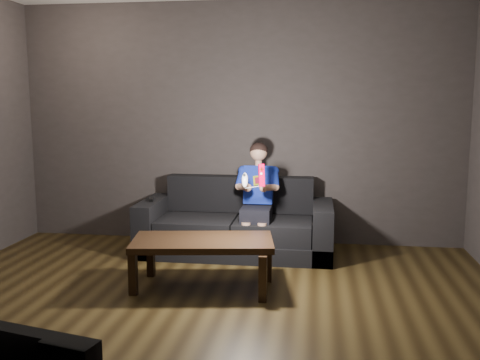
# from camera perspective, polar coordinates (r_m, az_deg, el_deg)

# --- Properties ---
(floor) EXTENTS (5.00, 5.00, 0.00)m
(floor) POSITION_cam_1_polar(r_m,az_deg,el_deg) (3.93, -5.54, -15.71)
(floor) COLOR black
(floor) RESTS_ON ground
(back_wall) EXTENTS (5.00, 0.04, 2.70)m
(back_wall) POSITION_cam_1_polar(r_m,az_deg,el_deg) (6.05, -0.15, 6.04)
(back_wall) COLOR #352F2E
(back_wall) RESTS_ON ground
(sofa) EXTENTS (2.02, 0.87, 0.78)m
(sofa) POSITION_cam_1_polar(r_m,az_deg,el_deg) (5.71, -0.40, -5.24)
(sofa) COLOR black
(sofa) RESTS_ON floor
(child) EXTENTS (0.45, 0.55, 1.11)m
(child) POSITION_cam_1_polar(r_m,az_deg,el_deg) (5.54, 1.86, -1.12)
(child) COLOR black
(child) RESTS_ON sofa
(wii_remote_red) EXTENTS (0.07, 0.09, 0.22)m
(wii_remote_red) POSITION_cam_1_polar(r_m,az_deg,el_deg) (5.08, 2.31, 0.51)
(wii_remote_red) COLOR #E80030
(wii_remote_red) RESTS_ON child
(nunchuk_white) EXTENTS (0.07, 0.10, 0.15)m
(nunchuk_white) POSITION_cam_1_polar(r_m,az_deg,el_deg) (5.11, 0.52, -0.01)
(nunchuk_white) COLOR white
(nunchuk_white) RESTS_ON child
(wii_remote_black) EXTENTS (0.08, 0.17, 0.03)m
(wii_remote_black) POSITION_cam_1_polar(r_m,az_deg,el_deg) (5.77, -9.47, -2.04)
(wii_remote_black) COLOR black
(wii_remote_black) RESTS_ON sofa
(coffee_table) EXTENTS (1.27, 0.77, 0.43)m
(coffee_table) POSITION_cam_1_polar(r_m,az_deg,el_deg) (4.62, -3.99, -7.01)
(coffee_table) COLOR black
(coffee_table) RESTS_ON floor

